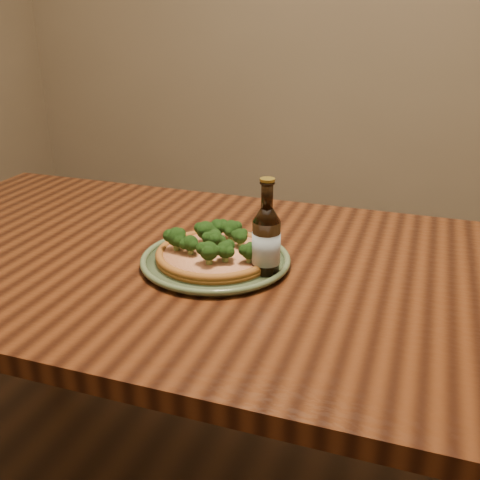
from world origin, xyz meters
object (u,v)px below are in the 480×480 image
(pizza, at_px, (215,251))
(beer_bottle, at_px, (266,242))
(table, at_px, (188,293))
(plate, at_px, (216,260))

(pizza, distance_m, beer_bottle, 0.13)
(table, distance_m, plate, 0.13)
(table, bearing_deg, plate, -13.06)
(table, relative_size, pizza, 6.17)
(plate, xyz_separation_m, beer_bottle, (0.12, -0.02, 0.07))
(table, height_order, pizza, pizza)
(table, relative_size, beer_bottle, 7.54)
(table, height_order, beer_bottle, beer_bottle)
(pizza, relative_size, beer_bottle, 1.22)
(pizza, bearing_deg, table, 167.67)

